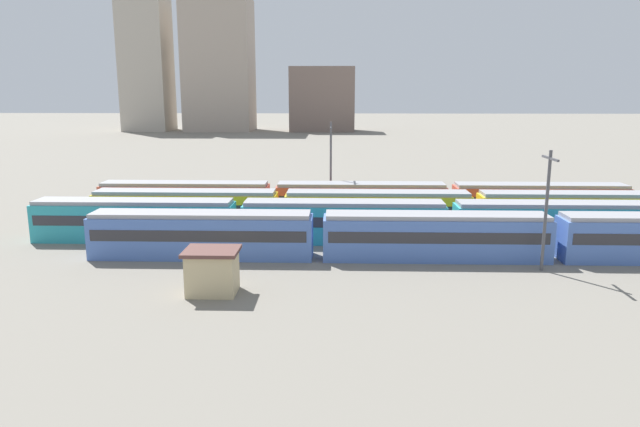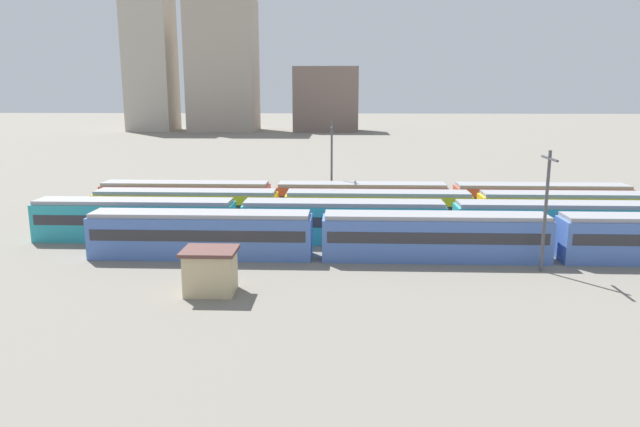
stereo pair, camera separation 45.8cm
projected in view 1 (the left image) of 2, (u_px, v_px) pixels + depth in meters
ground_plane at (215, 234)px, 55.30m from camera, size 600.00×600.00×0.00m
train_track_1 at (557, 223)px, 51.41m from camera, size 93.60×3.06×3.75m
train_track_2 at (377, 210)px, 56.97m from camera, size 55.80×3.06×3.75m
train_track_3 at (361, 200)px, 62.10m from camera, size 55.80×3.06×3.75m
catenary_pole_0 at (547, 204)px, 43.02m from camera, size 0.24×3.20×9.11m
catenary_pole_1 at (331, 162)px, 64.36m from camera, size 0.24×3.20×10.01m
signal_hut at (212, 271)px, 38.81m from camera, size 3.60×3.00×3.04m
distant_building_0 at (146, 61)px, 194.05m from camera, size 14.75×15.06×45.84m
distant_building_1 at (219, 65)px, 193.57m from camera, size 21.85×18.43×43.12m
distant_building_2 at (322, 99)px, 194.79m from camera, size 21.37×14.28×21.09m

